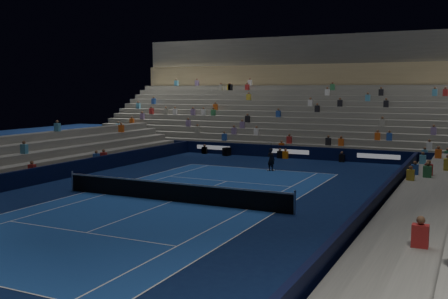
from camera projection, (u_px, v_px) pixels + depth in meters
ground at (172, 202)px, 26.14m from camera, size 90.00×90.00×0.00m
court_surface at (172, 201)px, 26.14m from camera, size 10.97×23.77×0.01m
sponsor_barrier_far at (291, 152)px, 42.63m from camera, size 44.00×0.25×1.00m
sponsor_barrier_east at (370, 211)px, 21.89m from camera, size 0.25×37.00×1.00m
sponsor_barrier_west at (28, 178)px, 30.27m from camera, size 0.25×37.00×1.00m
grandstand_main at (322, 112)px, 50.71m from camera, size 44.00×15.20×11.20m
tennis_net at (172, 192)px, 26.08m from camera, size 12.90×0.10×1.10m
tennis_player at (271, 159)px, 35.93m from camera, size 0.66×0.53×1.58m
broadcast_camera at (227, 152)px, 44.24m from camera, size 0.62×1.03×0.68m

